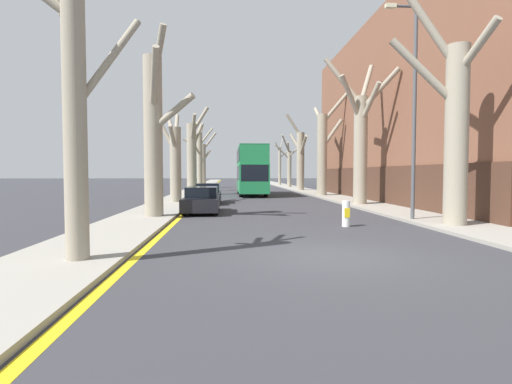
{
  "coord_description": "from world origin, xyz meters",
  "views": [
    {
      "loc": [
        -2.48,
        -9.62,
        2.07
      ],
      "look_at": [
        -0.24,
        22.78,
        0.53
      ],
      "focal_mm": 28.0,
      "sensor_mm": 36.0,
      "label": 1
    }
  ],
  "objects_px": {
    "parked_car_1": "(208,194)",
    "double_decker_bus": "(251,168)",
    "parked_car_0": "(202,200)",
    "street_tree_right_2": "(323,150)",
    "street_tree_right_1": "(361,138)",
    "street_tree_right_3": "(300,158)",
    "street_tree_left_3": "(192,155)",
    "street_tree_left_2": "(175,159)",
    "street_tree_left_5": "(203,163)",
    "street_tree_right_0": "(454,125)",
    "traffic_bollard": "(346,214)",
    "street_tree_right_5": "(280,164)",
    "lamp_post": "(413,102)",
    "street_tree_left_4": "(200,158)",
    "street_tree_right_4": "(289,166)",
    "street_tree_left_1": "(154,131)",
    "street_tree_left_0": "(74,108)"
  },
  "relations": [
    {
      "from": "parked_car_1",
      "to": "double_decker_bus",
      "type": "bearing_deg",
      "value": 70.74
    },
    {
      "from": "parked_car_0",
      "to": "parked_car_1",
      "type": "relative_size",
      "value": 1.01
    },
    {
      "from": "street_tree_right_2",
      "to": "parked_car_0",
      "type": "relative_size",
      "value": 2.2
    },
    {
      "from": "street_tree_right_1",
      "to": "street_tree_right_3",
      "type": "bearing_deg",
      "value": 90.07
    },
    {
      "from": "street_tree_right_1",
      "to": "street_tree_right_3",
      "type": "height_order",
      "value": "street_tree_right_1"
    },
    {
      "from": "street_tree_left_3",
      "to": "parked_car_0",
      "type": "bearing_deg",
      "value": -83.3
    },
    {
      "from": "street_tree_left_2",
      "to": "street_tree_right_3",
      "type": "height_order",
      "value": "street_tree_right_3"
    },
    {
      "from": "street_tree_right_2",
      "to": "street_tree_right_3",
      "type": "relative_size",
      "value": 1.06
    },
    {
      "from": "street_tree_left_5",
      "to": "street_tree_right_2",
      "type": "distance_m",
      "value": 24.28
    },
    {
      "from": "street_tree_right_0",
      "to": "parked_car_0",
      "type": "bearing_deg",
      "value": 146.62
    },
    {
      "from": "parked_car_0",
      "to": "street_tree_left_5",
      "type": "bearing_deg",
      "value": 93.57
    },
    {
      "from": "traffic_bollard",
      "to": "street_tree_right_1",
      "type": "bearing_deg",
      "value": 68.58
    },
    {
      "from": "street_tree_right_0",
      "to": "parked_car_1",
      "type": "relative_size",
      "value": 2.14
    },
    {
      "from": "street_tree_left_2",
      "to": "street_tree_right_0",
      "type": "relative_size",
      "value": 0.73
    },
    {
      "from": "street_tree_right_5",
      "to": "lamp_post",
      "type": "bearing_deg",
      "value": -90.92
    },
    {
      "from": "street_tree_left_4",
      "to": "street_tree_right_0",
      "type": "xyz_separation_m",
      "value": [
        11.74,
        -32.42,
        0.1
      ]
    },
    {
      "from": "street_tree_left_2",
      "to": "street_tree_left_5",
      "type": "height_order",
      "value": "street_tree_left_5"
    },
    {
      "from": "parked_car_1",
      "to": "lamp_post",
      "type": "bearing_deg",
      "value": -49.98
    },
    {
      "from": "street_tree_left_4",
      "to": "street_tree_right_4",
      "type": "relative_size",
      "value": 1.1
    },
    {
      "from": "parked_car_1",
      "to": "traffic_bollard",
      "type": "xyz_separation_m",
      "value": [
        5.93,
        -12.27,
        -0.14
      ]
    },
    {
      "from": "parked_car_1",
      "to": "street_tree_right_5",
      "type": "bearing_deg",
      "value": 75.56
    },
    {
      "from": "street_tree_right_1",
      "to": "lamp_post",
      "type": "xyz_separation_m",
      "value": [
        -0.58,
        -8.32,
        0.77
      ]
    },
    {
      "from": "street_tree_left_1",
      "to": "street_tree_right_3",
      "type": "relative_size",
      "value": 0.93
    },
    {
      "from": "parked_car_0",
      "to": "street_tree_right_4",
      "type": "bearing_deg",
      "value": 74.03
    },
    {
      "from": "street_tree_left_2",
      "to": "parked_car_0",
      "type": "relative_size",
      "value": 1.55
    },
    {
      "from": "street_tree_left_3",
      "to": "parked_car_0",
      "type": "distance_m",
      "value": 17.19
    },
    {
      "from": "street_tree_right_0",
      "to": "street_tree_right_3",
      "type": "height_order",
      "value": "street_tree_right_0"
    },
    {
      "from": "lamp_post",
      "to": "traffic_bollard",
      "type": "xyz_separation_m",
      "value": [
        -3.22,
        -1.37,
        -4.54
      ]
    },
    {
      "from": "street_tree_left_4",
      "to": "lamp_post",
      "type": "height_order",
      "value": "lamp_post"
    },
    {
      "from": "parked_car_0",
      "to": "street_tree_left_4",
      "type": "bearing_deg",
      "value": 94.2
    },
    {
      "from": "street_tree_left_3",
      "to": "street_tree_right_5",
      "type": "bearing_deg",
      "value": 67.1
    },
    {
      "from": "double_decker_bus",
      "to": "street_tree_right_0",
      "type": "bearing_deg",
      "value": -74.71
    },
    {
      "from": "double_decker_bus",
      "to": "street_tree_left_2",
      "type": "bearing_deg",
      "value": -120.37
    },
    {
      "from": "street_tree_left_5",
      "to": "parked_car_1",
      "type": "xyz_separation_m",
      "value": [
        2.19,
        -28.68,
        -2.86
      ]
    },
    {
      "from": "street_tree_right_0",
      "to": "double_decker_bus",
      "type": "height_order",
      "value": "street_tree_right_0"
    },
    {
      "from": "street_tree_left_0",
      "to": "street_tree_left_4",
      "type": "distance_m",
      "value": 37.61
    },
    {
      "from": "street_tree_right_0",
      "to": "double_decker_bus",
      "type": "relative_size",
      "value": 0.9
    },
    {
      "from": "street_tree_right_3",
      "to": "street_tree_left_4",
      "type": "bearing_deg",
      "value": 175.18
    },
    {
      "from": "street_tree_left_0",
      "to": "parked_car_0",
      "type": "distance_m",
      "value": 12.19
    },
    {
      "from": "street_tree_left_0",
      "to": "parked_car_1",
      "type": "distance_m",
      "value": 18.41
    },
    {
      "from": "street_tree_left_4",
      "to": "double_decker_bus",
      "type": "bearing_deg",
      "value": -59.93
    },
    {
      "from": "parked_car_0",
      "to": "street_tree_left_1",
      "type": "bearing_deg",
      "value": -125.65
    },
    {
      "from": "street_tree_left_0",
      "to": "street_tree_left_5",
      "type": "xyz_separation_m",
      "value": [
        -0.14,
        46.75,
        -0.02
      ]
    },
    {
      "from": "street_tree_left_3",
      "to": "lamp_post",
      "type": "height_order",
      "value": "lamp_post"
    },
    {
      "from": "street_tree_left_1",
      "to": "street_tree_right_4",
      "type": "distance_m",
      "value": 38.89
    },
    {
      "from": "double_decker_bus",
      "to": "parked_car_0",
      "type": "relative_size",
      "value": 2.37
    },
    {
      "from": "street_tree_left_2",
      "to": "parked_car_1",
      "type": "height_order",
      "value": "street_tree_left_2"
    },
    {
      "from": "street_tree_left_0",
      "to": "street_tree_left_3",
      "type": "xyz_separation_m",
      "value": [
        0.08,
        28.47,
        0.21
      ]
    },
    {
      "from": "street_tree_right_1",
      "to": "parked_car_0",
      "type": "height_order",
      "value": "street_tree_right_1"
    },
    {
      "from": "street_tree_right_1",
      "to": "street_tree_left_0",
      "type": "bearing_deg",
      "value": -127.28
    }
  ]
}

